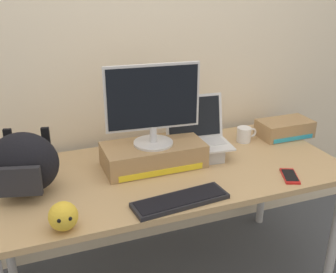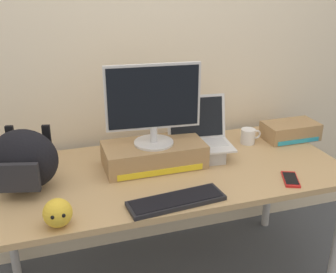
{
  "view_description": "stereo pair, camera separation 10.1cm",
  "coord_description": "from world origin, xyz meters",
  "px_view_note": "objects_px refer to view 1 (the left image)",
  "views": [
    {
      "loc": [
        -0.66,
        -1.73,
        1.68
      ],
      "look_at": [
        0.0,
        0.0,
        0.91
      ],
      "focal_mm": 43.59,
      "sensor_mm": 36.0,
      "label": 1
    },
    {
      "loc": [
        -0.56,
        -1.77,
        1.68
      ],
      "look_at": [
        0.0,
        0.0,
        0.91
      ],
      "focal_mm": 43.59,
      "sensor_mm": 36.0,
      "label": 2
    }
  ],
  "objects_px": {
    "desktop_monitor": "(153,104)",
    "messenger_backpack": "(24,164)",
    "external_keyboard": "(180,200)",
    "coffee_mug": "(244,134)",
    "toner_box_yellow": "(153,155)",
    "cell_phone": "(290,176)",
    "plush_toy": "(63,216)",
    "toner_box_cyan": "(285,128)",
    "open_laptop": "(198,145)"
  },
  "relations": [
    {
      "from": "external_keyboard",
      "to": "messenger_backpack",
      "type": "relative_size",
      "value": 1.26
    },
    {
      "from": "coffee_mug",
      "to": "plush_toy",
      "type": "height_order",
      "value": "plush_toy"
    },
    {
      "from": "plush_toy",
      "to": "messenger_backpack",
      "type": "bearing_deg",
      "value": 108.69
    },
    {
      "from": "toner_box_yellow",
      "to": "plush_toy",
      "type": "xyz_separation_m",
      "value": [
        -0.51,
        -0.4,
        -0.0
      ]
    },
    {
      "from": "toner_box_yellow",
      "to": "cell_phone",
      "type": "bearing_deg",
      "value": -31.5
    },
    {
      "from": "external_keyboard",
      "to": "coffee_mug",
      "type": "xyz_separation_m",
      "value": [
        0.61,
        0.5,
        0.03
      ]
    },
    {
      "from": "toner_box_cyan",
      "to": "coffee_mug",
      "type": "bearing_deg",
      "value": 177.21
    },
    {
      "from": "plush_toy",
      "to": "cell_phone",
      "type": "bearing_deg",
      "value": 2.45
    },
    {
      "from": "desktop_monitor",
      "to": "external_keyboard",
      "type": "relative_size",
      "value": 1.07
    },
    {
      "from": "open_laptop",
      "to": "messenger_backpack",
      "type": "relative_size",
      "value": 0.99
    },
    {
      "from": "plush_toy",
      "to": "desktop_monitor",
      "type": "bearing_deg",
      "value": 38.46
    },
    {
      "from": "toner_box_yellow",
      "to": "messenger_backpack",
      "type": "relative_size",
      "value": 1.48
    },
    {
      "from": "coffee_mug",
      "to": "toner_box_yellow",
      "type": "bearing_deg",
      "value": -169.37
    },
    {
      "from": "plush_toy",
      "to": "toner_box_cyan",
      "type": "xyz_separation_m",
      "value": [
        1.38,
        0.5,
        -0.01
      ]
    },
    {
      "from": "open_laptop",
      "to": "coffee_mug",
      "type": "height_order",
      "value": "open_laptop"
    },
    {
      "from": "plush_toy",
      "to": "toner_box_cyan",
      "type": "relative_size",
      "value": 0.36
    },
    {
      "from": "plush_toy",
      "to": "open_laptop",
      "type": "bearing_deg",
      "value": 28.61
    },
    {
      "from": "desktop_monitor",
      "to": "open_laptop",
      "type": "xyz_separation_m",
      "value": [
        0.26,
        0.02,
        -0.27
      ]
    },
    {
      "from": "toner_box_yellow",
      "to": "desktop_monitor",
      "type": "relative_size",
      "value": 1.09
    },
    {
      "from": "plush_toy",
      "to": "toner_box_cyan",
      "type": "distance_m",
      "value": 1.47
    },
    {
      "from": "messenger_backpack",
      "to": "toner_box_cyan",
      "type": "xyz_separation_m",
      "value": [
        1.5,
        0.15,
        -0.09
      ]
    },
    {
      "from": "open_laptop",
      "to": "coffee_mug",
      "type": "xyz_separation_m",
      "value": [
        0.34,
        0.1,
        -0.02
      ]
    },
    {
      "from": "external_keyboard",
      "to": "toner_box_cyan",
      "type": "distance_m",
      "value": 1.01
    },
    {
      "from": "messenger_backpack",
      "to": "cell_phone",
      "type": "height_order",
      "value": "messenger_backpack"
    },
    {
      "from": "external_keyboard",
      "to": "coffee_mug",
      "type": "relative_size",
      "value": 3.5
    },
    {
      "from": "toner_box_yellow",
      "to": "messenger_backpack",
      "type": "xyz_separation_m",
      "value": [
        -0.62,
        -0.05,
        0.08
      ]
    },
    {
      "from": "desktop_monitor",
      "to": "coffee_mug",
      "type": "xyz_separation_m",
      "value": [
        0.6,
        0.11,
        -0.29
      ]
    },
    {
      "from": "toner_box_yellow",
      "to": "plush_toy",
      "type": "distance_m",
      "value": 0.65
    },
    {
      "from": "messenger_backpack",
      "to": "coffee_mug",
      "type": "distance_m",
      "value": 1.24
    },
    {
      "from": "toner_box_yellow",
      "to": "open_laptop",
      "type": "relative_size",
      "value": 1.49
    },
    {
      "from": "external_keyboard",
      "to": "plush_toy",
      "type": "xyz_separation_m",
      "value": [
        -0.5,
        -0.02,
        0.05
      ]
    },
    {
      "from": "open_laptop",
      "to": "toner_box_cyan",
      "type": "distance_m",
      "value": 0.62
    },
    {
      "from": "desktop_monitor",
      "to": "messenger_backpack",
      "type": "distance_m",
      "value": 0.65
    },
    {
      "from": "open_laptop",
      "to": "cell_phone",
      "type": "height_order",
      "value": "open_laptop"
    },
    {
      "from": "open_laptop",
      "to": "toner_box_cyan",
      "type": "bearing_deg",
      "value": 13.34
    },
    {
      "from": "open_laptop",
      "to": "messenger_backpack",
      "type": "height_order",
      "value": "open_laptop"
    },
    {
      "from": "messenger_backpack",
      "to": "cell_phone",
      "type": "distance_m",
      "value": 1.25
    },
    {
      "from": "toner_box_yellow",
      "to": "cell_phone",
      "type": "relative_size",
      "value": 3.06
    },
    {
      "from": "desktop_monitor",
      "to": "coffee_mug",
      "type": "height_order",
      "value": "desktop_monitor"
    },
    {
      "from": "toner_box_yellow",
      "to": "plush_toy",
      "type": "relative_size",
      "value": 4.41
    },
    {
      "from": "desktop_monitor",
      "to": "plush_toy",
      "type": "height_order",
      "value": "desktop_monitor"
    },
    {
      "from": "desktop_monitor",
      "to": "open_laptop",
      "type": "distance_m",
      "value": 0.37
    },
    {
      "from": "toner_box_yellow",
      "to": "open_laptop",
      "type": "xyz_separation_m",
      "value": [
        0.26,
        0.01,
        0.01
      ]
    },
    {
      "from": "messenger_backpack",
      "to": "coffee_mug",
      "type": "bearing_deg",
      "value": 22.35
    },
    {
      "from": "external_keyboard",
      "to": "cell_phone",
      "type": "xyz_separation_m",
      "value": [
        0.59,
        0.03,
        -0.01
      ]
    },
    {
      "from": "cell_phone",
      "to": "coffee_mug",
      "type": "bearing_deg",
      "value": 110.73
    },
    {
      "from": "toner_box_yellow",
      "to": "coffee_mug",
      "type": "height_order",
      "value": "toner_box_yellow"
    },
    {
      "from": "toner_box_yellow",
      "to": "toner_box_cyan",
      "type": "bearing_deg",
      "value": 6.52
    },
    {
      "from": "toner_box_cyan",
      "to": "desktop_monitor",
      "type": "bearing_deg",
      "value": -173.41
    },
    {
      "from": "cell_phone",
      "to": "plush_toy",
      "type": "height_order",
      "value": "plush_toy"
    }
  ]
}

